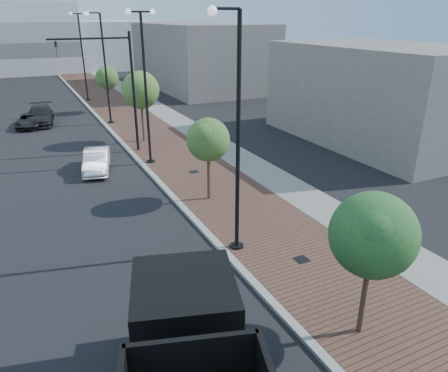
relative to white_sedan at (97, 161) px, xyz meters
name	(u,v)px	position (x,y,z in m)	size (l,w,h in m)	color
sidewalk	(127,108)	(6.26, 17.90, -0.61)	(7.00, 140.00, 0.12)	#4C2D23
concrete_strip	(152,106)	(8.96, 17.90, -0.60)	(2.40, 140.00, 0.13)	slate
curb	(92,111)	(2.76, 17.90, -0.60)	(0.30, 140.00, 0.14)	gray
white_sedan	(97,161)	(0.00, 0.00, 0.00)	(1.42, 4.06, 1.34)	silver
dark_car_mid	(29,121)	(-3.14, 13.80, -0.10)	(1.88, 4.08, 1.13)	black
dark_car_far	(40,115)	(-2.22, 14.66, 0.09)	(2.14, 5.26, 1.53)	black
pedestrian	(383,216)	(9.49, -13.87, 0.32)	(0.72, 0.47, 1.98)	black
streetlight_1	(235,148)	(3.25, -12.10, 3.67)	(1.44, 0.56, 9.21)	black
streetlight_2	(146,88)	(3.36, -0.10, 4.15)	(1.72, 0.56, 9.28)	black
streetlight_3	(105,74)	(3.25, 11.90, 3.67)	(1.44, 0.56, 9.21)	black
streetlight_4	(83,56)	(3.36, 23.90, 4.15)	(1.72, 0.56, 9.28)	black
traffic_mast	(119,80)	(2.46, 2.90, 4.31)	(5.09, 0.20, 8.00)	black
tree_0	(374,235)	(4.41, -18.07, 2.70)	(2.45, 2.41, 4.58)	#382619
tree_1	(209,140)	(4.41, -7.07, 2.57)	(2.23, 2.16, 4.33)	#382619
tree_2	(141,90)	(4.41, 4.93, 3.23)	(2.72, 2.72, 5.28)	#382619
tree_3	(107,78)	(4.41, 16.93, 2.64)	(2.26, 2.19, 4.42)	#382619
convention_center	(33,33)	(0.76, 62.90, 5.34)	(50.00, 30.00, 50.00)	#A5A9AF
commercial_block_ne	(200,56)	(18.76, 27.90, 3.33)	(12.00, 22.00, 8.00)	slate
commercial_block_e	(381,94)	(20.76, -2.10, 2.83)	(10.00, 16.00, 7.00)	#65615B
utility_cover_1	(302,259)	(5.16, -14.10, -0.54)	(0.50, 0.50, 0.02)	black
utility_cover_2	(194,172)	(5.16, -3.10, -0.54)	(0.50, 0.50, 0.02)	black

